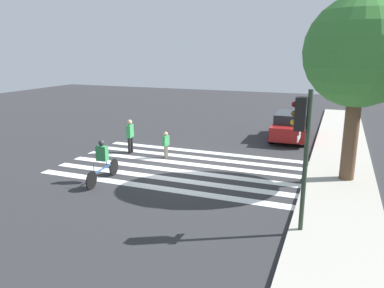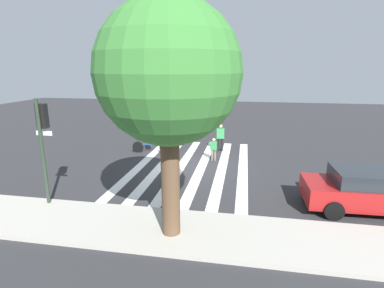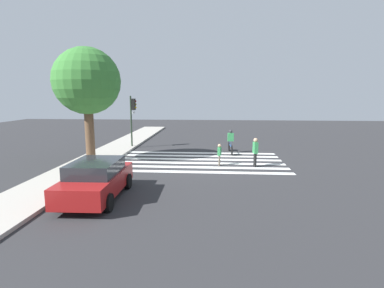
% 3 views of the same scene
% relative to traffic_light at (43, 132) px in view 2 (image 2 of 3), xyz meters
% --- Properties ---
extents(ground_plane, '(60.00, 60.00, 0.00)m').
position_rel_traffic_light_xyz_m(ground_plane, '(-4.28, -5.16, -2.72)').
color(ground_plane, '#2D2D30').
extents(sidewalk_curb, '(36.00, 2.50, 0.14)m').
position_rel_traffic_light_xyz_m(sidewalk_curb, '(-4.28, 1.09, -2.65)').
color(sidewalk_curb, '#ADA89E').
rests_on(sidewalk_curb, ground_plane).
extents(crosswalk_stripes, '(5.62, 10.00, 0.01)m').
position_rel_traffic_light_xyz_m(crosswalk_stripes, '(-4.28, -5.16, -2.71)').
color(crosswalk_stripes, white).
rests_on(crosswalk_stripes, ground_plane).
extents(traffic_light, '(0.60, 0.50, 3.88)m').
position_rel_traffic_light_xyz_m(traffic_light, '(0.00, 0.00, 0.00)').
color(traffic_light, '#283828').
rests_on(traffic_light, ground_plane).
extents(street_tree, '(3.84, 3.84, 6.67)m').
position_rel_traffic_light_xyz_m(street_tree, '(-4.84, 1.31, 1.98)').
color(street_tree, brown).
rests_on(street_tree, ground_plane).
extents(pedestrian_adult_yellow_jacket, '(0.47, 0.26, 1.62)m').
position_rel_traffic_light_xyz_m(pedestrian_adult_yellow_jacket, '(-5.47, -8.32, -1.81)').
color(pedestrian_adult_yellow_jacket, black).
rests_on(pedestrian_adult_yellow_jacket, ground_plane).
extents(pedestrian_child_with_backpack, '(0.37, 0.23, 1.23)m').
position_rel_traffic_light_xyz_m(pedestrian_child_with_backpack, '(-5.28, -6.35, -2.02)').
color(pedestrian_child_with_backpack, '#6B6051').
rests_on(pedestrian_child_with_backpack, ground_plane).
extents(cyclist_far_lane, '(2.27, 0.42, 1.61)m').
position_rel_traffic_light_xyz_m(cyclist_far_lane, '(-1.55, -7.18, -1.85)').
color(cyclist_far_lane, black).
rests_on(cyclist_far_lane, ground_plane).
extents(car_parked_silver_sedan, '(4.19, 2.05, 1.48)m').
position_rel_traffic_light_xyz_m(car_parked_silver_sedan, '(-11.12, -1.52, -1.96)').
color(car_parked_silver_sedan, maroon).
rests_on(car_parked_silver_sedan, ground_plane).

